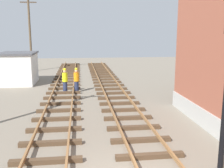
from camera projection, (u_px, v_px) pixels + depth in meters
name	position (u px, v px, depth m)	size (l,w,h in m)	color
control_hut	(19.00, 68.00, 23.12)	(3.00, 3.80, 2.76)	silver
utility_pole_far	(30.00, 34.00, 30.10)	(1.80, 0.24, 8.17)	brown
track_worker_foreground	(76.00, 80.00, 19.83)	(0.40, 0.40, 1.87)	#262D4C
track_worker_distant	(65.00, 81.00, 19.64)	(0.40, 0.40, 1.87)	#262D4C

